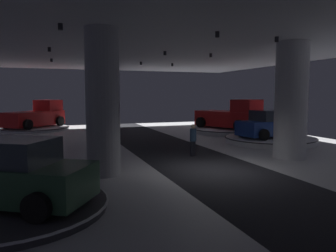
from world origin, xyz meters
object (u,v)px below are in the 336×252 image
display_car_mid_right (270,125)px  display_platform_near_left (11,207)px  display_platform_far_right (228,130)px  pickup_truck_deep_left (37,116)px  pickup_truck_far_right (232,117)px  display_car_near_left (11,175)px  display_platform_deep_left (35,128)px  visitor_walking_near (193,138)px  display_platform_mid_right (270,140)px  column_left (103,103)px  column_right (291,101)px

display_car_mid_right → display_platform_near_left: size_ratio=0.88×
display_platform_far_right → pickup_truck_deep_left: bearing=152.0°
pickup_truck_far_right → display_car_near_left: pickup_truck_far_right is taller
display_platform_deep_left → pickup_truck_far_right: bearing=-27.7°
visitor_walking_near → pickup_truck_deep_left: bearing=116.2°
display_platform_mid_right → pickup_truck_deep_left: (-14.17, 13.25, 0.99)m
display_platform_mid_right → display_car_near_left: size_ratio=1.25×
display_platform_mid_right → display_car_near_left: 16.19m
display_platform_deep_left → display_platform_far_right: bearing=-27.0°
display_platform_deep_left → display_platform_mid_right: bearing=-42.1°
column_left → pickup_truck_far_right: column_left is taller
column_right → display_car_near_left: (-11.75, -3.47, -1.76)m
column_left → column_right: 8.88m
column_right → pickup_truck_far_right: (2.64, 9.83, -1.44)m
display_platform_far_right → display_platform_deep_left: display_platform_far_right is taller
display_platform_mid_right → display_platform_far_right: (0.22, 5.59, 0.01)m
display_platform_far_right → pickup_truck_far_right: size_ratio=1.00×
column_right → display_platform_far_right: column_right is taller
visitor_walking_near → display_platform_near_left: bearing=-144.3°
display_platform_far_right → display_car_near_left: size_ratio=1.26×
display_car_mid_right → display_car_near_left: bearing=-150.3°
display_car_mid_right → display_platform_near_left: bearing=-150.4°
column_left → display_platform_near_left: bearing=-132.3°
display_platform_mid_right → visitor_walking_near: bearing=-158.9°
display_platform_near_left → display_car_near_left: bearing=-31.8°
column_right → pickup_truck_far_right: bearing=74.9°
display_platform_far_right → pickup_truck_deep_left: 16.33m
display_platform_near_left → display_platform_far_right: bearing=43.5°
display_platform_near_left → visitor_walking_near: bearing=35.7°
column_right → display_car_near_left: 12.38m
pickup_truck_deep_left → visitor_walking_near: 17.54m
display_car_mid_right → display_platform_deep_left: bearing=137.8°
column_right → display_car_near_left: column_right is taller
display_car_near_left → pickup_truck_deep_left: size_ratio=0.85×
pickup_truck_far_right → display_platform_near_left: (-14.42, -13.28, -1.18)m
display_platform_far_right → display_platform_deep_left: (-14.60, 7.43, -0.06)m
display_platform_mid_right → display_car_mid_right: size_ratio=1.29×
display_car_near_left → visitor_walking_near: 9.40m
display_car_near_left → visitor_walking_near: (7.62, 5.52, -0.08)m
column_right → visitor_walking_near: bearing=153.6°
display_platform_near_left → visitor_walking_near: size_ratio=3.15×
display_platform_mid_right → display_platform_near_left: 16.18m
display_car_near_left → display_platform_deep_left: (-0.33, 21.02, -0.84)m
column_left → display_platform_deep_left: (-3.21, 17.81, -2.61)m
display_car_mid_right → display_platform_far_right: bearing=87.4°
display_platform_near_left → display_car_near_left: (0.03, -0.02, 0.86)m
pickup_truck_deep_left → visitor_walking_near: (7.73, -15.74, -0.28)m
pickup_truck_far_right → visitor_walking_near: pickup_truck_far_right is taller
display_platform_far_right → column_right: bearing=-104.0°
display_car_mid_right → display_platform_mid_right: bearing=7.2°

